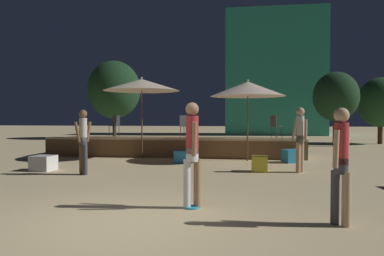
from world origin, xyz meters
The scene contains 20 objects.
ground_plane centered at (0.00, 0.00, 0.00)m, with size 120.00×120.00×0.00m, color #D1B784.
wooden_deck centered at (-1.13, 10.17, 0.36)m, with size 10.48×2.62×0.79m.
patio_umbrella_0 centered at (1.87, 8.41, 2.64)m, with size 2.76×2.76×3.00m.
patio_umbrella_1 centered at (-2.23, 8.74, 2.87)m, with size 2.98×2.98×3.18m.
cube_seat_0 centered at (3.43, 8.15, 0.23)m, with size 0.74×0.74×0.46m.
cube_seat_1 centered at (-4.27, 5.06, 0.23)m, with size 0.66×0.66×0.45m.
cube_seat_3 centered at (2.22, 5.74, 0.23)m, with size 0.48×0.48×0.46m.
cube_seat_4 centered at (-0.48, 7.50, 0.21)m, with size 0.55×0.55×0.43m.
person_0 centered at (3.38, 5.74, 1.07)m, with size 0.44×0.39×1.90m.
person_1 centered at (3.21, 0.32, 0.96)m, with size 0.36×0.43×1.76m.
person_2 centered at (0.87, 1.06, 1.05)m, with size 0.30×0.53×1.88m.
person_3 centered at (-2.70, 4.44, 1.01)m, with size 0.36×0.50×1.82m.
bistro_chair_0 centered at (2.98, 10.01, 1.33)m, with size 0.48×0.48×0.90m.
bistro_chair_1 centered at (-0.73, 9.89, 1.33)m, with size 0.48×0.48×0.90m.
bistro_chair_2 centered at (-3.81, 10.16, 1.33)m, with size 0.46×0.46×0.90m.
frisbee_disc centered at (0.86, 1.05, 0.02)m, with size 0.27×0.27×0.03m.
background_tree_0 centered at (6.72, 16.08, 2.74)m, with size 2.47×2.47×4.11m.
background_tree_1 centered at (9.79, 18.29, 2.50)m, with size 2.69×2.69×3.99m.
background_tree_2 centered at (-7.99, 21.51, 3.67)m, with size 3.92×3.92×5.83m.
distant_building centered at (4.41, 29.90, 5.58)m, with size 8.79×4.93×11.15m.
Camera 1 is at (1.81, -5.48, 1.62)m, focal length 35.00 mm.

